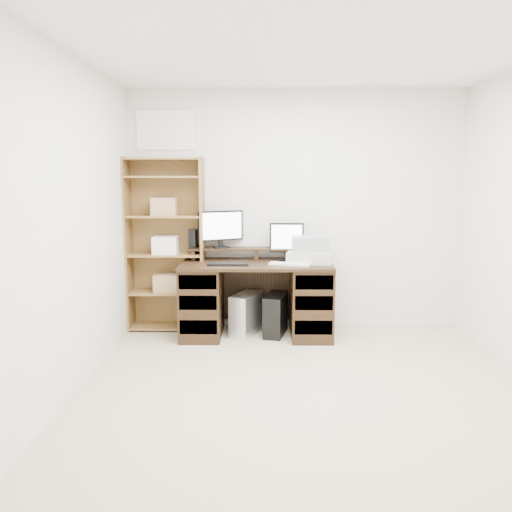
{
  "coord_description": "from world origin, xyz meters",
  "views": [
    {
      "loc": [
        -0.35,
        -3.29,
        1.59
      ],
      "look_at": [
        -0.41,
        1.43,
        0.85
      ],
      "focal_mm": 35.0,
      "sensor_mm": 36.0,
      "label": 1
    }
  ],
  "objects_px": {
    "printer": "(310,257)",
    "bookshelf": "(166,243)",
    "tower_silver": "(246,314)",
    "monitor_small": "(287,240)",
    "monitor_wide": "(221,227)",
    "desk": "(256,298)",
    "tower_black": "(275,315)"
  },
  "relations": [
    {
      "from": "desk",
      "to": "printer",
      "type": "distance_m",
      "value": 0.68
    },
    {
      "from": "desk",
      "to": "tower_black",
      "type": "xyz_separation_m",
      "value": [
        0.2,
        0.01,
        -0.18
      ]
    },
    {
      "from": "printer",
      "to": "tower_silver",
      "type": "xyz_separation_m",
      "value": [
        -0.65,
        0.01,
        -0.59
      ]
    },
    {
      "from": "monitor_small",
      "to": "bookshelf",
      "type": "distance_m",
      "value": 1.26
    },
    {
      "from": "desk",
      "to": "tower_black",
      "type": "bearing_deg",
      "value": 2.23
    },
    {
      "from": "monitor_small",
      "to": "bookshelf",
      "type": "height_order",
      "value": "bookshelf"
    },
    {
      "from": "printer",
      "to": "tower_black",
      "type": "relative_size",
      "value": 0.99
    },
    {
      "from": "printer",
      "to": "monitor_small",
      "type": "bearing_deg",
      "value": 158.37
    },
    {
      "from": "tower_silver",
      "to": "bookshelf",
      "type": "xyz_separation_m",
      "value": [
        -0.84,
        0.19,
        0.71
      ]
    },
    {
      "from": "monitor_small",
      "to": "tower_silver",
      "type": "distance_m",
      "value": 0.87
    },
    {
      "from": "monitor_small",
      "to": "tower_silver",
      "type": "height_order",
      "value": "monitor_small"
    },
    {
      "from": "monitor_wide",
      "to": "desk",
      "type": "bearing_deg",
      "value": -54.78
    },
    {
      "from": "tower_black",
      "to": "bookshelf",
      "type": "distance_m",
      "value": 1.36
    },
    {
      "from": "monitor_wide",
      "to": "bookshelf",
      "type": "distance_m",
      "value": 0.6
    },
    {
      "from": "monitor_wide",
      "to": "bookshelf",
      "type": "relative_size",
      "value": 0.25
    },
    {
      "from": "monitor_wide",
      "to": "tower_black",
      "type": "xyz_separation_m",
      "value": [
        0.57,
        -0.21,
        -0.88
      ]
    },
    {
      "from": "monitor_small",
      "to": "printer",
      "type": "bearing_deg",
      "value": -31.75
    },
    {
      "from": "desk",
      "to": "printer",
      "type": "relative_size",
      "value": 3.39
    },
    {
      "from": "desk",
      "to": "bookshelf",
      "type": "distance_m",
      "value": 1.1
    },
    {
      "from": "tower_silver",
      "to": "bookshelf",
      "type": "bearing_deg",
      "value": -169.31
    },
    {
      "from": "monitor_wide",
      "to": "bookshelf",
      "type": "xyz_separation_m",
      "value": [
        -0.57,
        -0.0,
        -0.17
      ]
    },
    {
      "from": "tower_silver",
      "to": "bookshelf",
      "type": "relative_size",
      "value": 0.24
    },
    {
      "from": "printer",
      "to": "bookshelf",
      "type": "bearing_deg",
      "value": -175.76
    },
    {
      "from": "desk",
      "to": "monitor_wide",
      "type": "relative_size",
      "value": 3.31
    },
    {
      "from": "monitor_wide",
      "to": "monitor_small",
      "type": "xyz_separation_m",
      "value": [
        0.68,
        -0.05,
        -0.13
      ]
    },
    {
      "from": "monitor_small",
      "to": "bookshelf",
      "type": "bearing_deg",
      "value": 179.68
    },
    {
      "from": "desk",
      "to": "monitor_wide",
      "type": "height_order",
      "value": "monitor_wide"
    },
    {
      "from": "desk",
      "to": "monitor_wide",
      "type": "distance_m",
      "value": 0.82
    },
    {
      "from": "monitor_small",
      "to": "tower_silver",
      "type": "bearing_deg",
      "value": -158.57
    },
    {
      "from": "tower_black",
      "to": "bookshelf",
      "type": "relative_size",
      "value": 0.25
    },
    {
      "from": "bookshelf",
      "to": "tower_silver",
      "type": "bearing_deg",
      "value": -13.04
    },
    {
      "from": "tower_silver",
      "to": "tower_black",
      "type": "distance_m",
      "value": 0.3
    }
  ]
}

